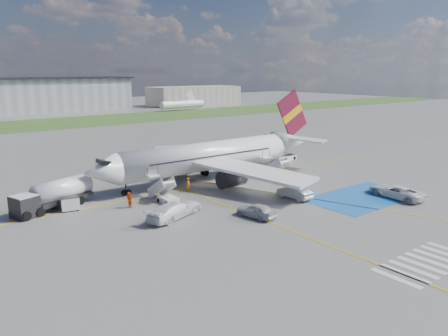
{
  "coord_description": "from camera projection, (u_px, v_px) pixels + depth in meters",
  "views": [
    {
      "loc": [
        -33.84,
        -33.41,
        14.79
      ],
      "look_at": [
        -2.86,
        6.45,
        3.5
      ],
      "focal_mm": 35.0,
      "sensor_mm": 36.0,
      "label": 1
    }
  ],
  "objects": [
    {
      "name": "airliner",
      "position": [
        215.0,
        155.0,
        60.19
      ],
      "size": [
        36.81,
        32.95,
        11.92
      ],
      "color": "silver",
      "rests_on": "ground"
    },
    {
      "name": "ground",
      "position": [
        279.0,
        205.0,
        49.24
      ],
      "size": [
        400.0,
        400.0,
        0.0
      ],
      "primitive_type": "plane",
      "color": "#60605E",
      "rests_on": "ground"
    },
    {
      "name": "crew_fwd",
      "position": [
        188.0,
        185.0,
        54.23
      ],
      "size": [
        0.8,
        0.76,
        1.84
      ],
      "primitive_type": "imported",
      "rotation": [
        0.0,
        0.0,
        0.66
      ],
      "color": "orange",
      "rests_on": "ground"
    },
    {
      "name": "van_white_b",
      "position": [
        175.0,
        207.0,
        44.82
      ],
      "size": [
        6.02,
        4.1,
        2.18
      ],
      "primitive_type": "imported",
      "rotation": [
        0.0,
        0.0,
        1.93
      ],
      "color": "white",
      "rests_on": "ground"
    },
    {
      "name": "gpu_cart",
      "position": [
        70.0,
        205.0,
        46.98
      ],
      "size": [
        2.02,
        1.49,
        1.53
      ],
      "rotation": [
        0.0,
        0.0,
        -0.18
      ],
      "color": "silver",
      "rests_on": "ground"
    },
    {
      "name": "belt_loader",
      "position": [
        285.0,
        158.0,
        73.43
      ],
      "size": [
        5.1,
        2.24,
        1.49
      ],
      "rotation": [
        0.0,
        0.0,
        0.09
      ],
      "color": "silver",
      "rests_on": "ground"
    },
    {
      "name": "staging_box",
      "position": [
        362.0,
        197.0,
        52.14
      ],
      "size": [
        14.0,
        8.0,
        0.01
      ],
      "primitive_type": "cube",
      "color": "#1B5AA2",
      "rests_on": "ground"
    },
    {
      "name": "terminal_centre",
      "position": [
        62.0,
        95.0,
        163.93
      ],
      "size": [
        48.0,
        18.0,
        12.0
      ],
      "primitive_type": "cube",
      "color": "gray",
      "rests_on": "ground"
    },
    {
      "name": "car_silver_b",
      "position": [
        295.0,
        192.0,
        51.54
      ],
      "size": [
        1.68,
        4.57,
        1.5
      ],
      "primitive_type": "imported",
      "rotation": [
        0.0,
        0.0,
        3.16
      ],
      "color": "#B3B4BA",
      "rests_on": "ground"
    },
    {
      "name": "taxiway_line_cross",
      "position": [
        319.0,
        242.0,
        38.54
      ],
      "size": [
        0.2,
        60.0,
        0.01
      ],
      "primitive_type": "cube",
      "color": "gold",
      "rests_on": "ground"
    },
    {
      "name": "terminal_east",
      "position": [
        194.0,
        96.0,
        191.91
      ],
      "size": [
        40.0,
        16.0,
        8.0
      ],
      "primitive_type": "cube",
      "color": "gray",
      "rests_on": "ground"
    },
    {
      "name": "airstairs_aft",
      "position": [
        281.0,
        174.0,
        61.2
      ],
      "size": [
        1.9,
        5.2,
        3.6
      ],
      "color": "silver",
      "rests_on": "ground"
    },
    {
      "name": "grass_strip",
      "position": [
        39.0,
        124.0,
        122.44
      ],
      "size": [
        400.0,
        30.0,
        0.01
      ],
      "primitive_type": "cube",
      "color": "#2D4C1E",
      "rests_on": "ground"
    },
    {
      "name": "car_silver_a",
      "position": [
        256.0,
        210.0,
        44.82
      ],
      "size": [
        2.51,
        4.61,
        1.49
      ],
      "primitive_type": "imported",
      "rotation": [
        0.0,
        0.0,
        3.32
      ],
      "color": "#B7B8BE",
      "rests_on": "ground"
    },
    {
      "name": "taxiway_line_diag",
      "position": [
        215.0,
        183.0,
        58.48
      ],
      "size": [
        20.71,
        56.45,
        0.01
      ],
      "primitive_type": "cube",
      "rotation": [
        0.0,
        0.0,
        0.35
      ],
      "color": "gold",
      "rests_on": "ground"
    },
    {
      "name": "fuel_tanker",
      "position": [
        54.0,
        197.0,
        47.55
      ],
      "size": [
        9.33,
        5.2,
        3.1
      ],
      "rotation": [
        0.0,
        0.0,
        0.33
      ],
      "color": "black",
      "rests_on": "ground"
    },
    {
      "name": "crew_aft",
      "position": [
        283.0,
        171.0,
        62.27
      ],
      "size": [
        0.91,
        1.01,
        1.65
      ],
      "primitive_type": "imported",
      "rotation": [
        0.0,
        0.0,
        2.23
      ],
      "color": "orange",
      "rests_on": "ground"
    },
    {
      "name": "crosswalk",
      "position": [
        425.0,
        263.0,
        34.29
      ],
      "size": [
        9.0,
        4.0,
        0.01
      ],
      "color": "silver",
      "rests_on": "ground"
    },
    {
      "name": "airstairs_fwd",
      "position": [
        166.0,
        197.0,
        50.12
      ],
      "size": [
        1.9,
        5.2,
        3.6
      ],
      "color": "silver",
      "rests_on": "ground"
    },
    {
      "name": "taxiway_line_main",
      "position": [
        215.0,
        183.0,
        58.48
      ],
      "size": [
        120.0,
        0.2,
        0.01
      ],
      "primitive_type": "cube",
      "color": "gold",
      "rests_on": "ground"
    },
    {
      "name": "crew_nose",
      "position": [
        129.0,
        200.0,
        47.83
      ],
      "size": [
        0.78,
        0.95,
        1.8
      ],
      "primitive_type": "imported",
      "rotation": [
        0.0,
        0.0,
        -1.45
      ],
      "color": "#F75C0D",
      "rests_on": "ground"
    },
    {
      "name": "van_white_a",
      "position": [
        396.0,
        189.0,
        51.83
      ],
      "size": [
        2.91,
        5.48,
        1.98
      ],
      "primitive_type": "imported",
      "rotation": [
        0.0,
        0.0,
        3.05
      ],
      "color": "white",
      "rests_on": "ground"
    }
  ]
}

